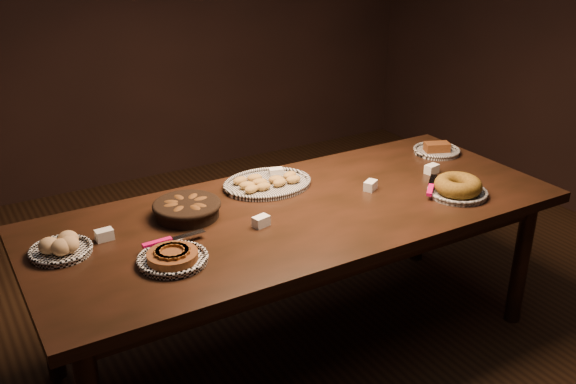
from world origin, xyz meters
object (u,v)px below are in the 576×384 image
apple_tart_plate (173,257)px  bundt_cake_plate (458,188)px  buffet_table (300,223)px  madeleine_platter (267,183)px

apple_tart_plate → bundt_cake_plate: size_ratio=0.93×
buffet_table → apple_tart_plate: size_ratio=7.36×
madeleine_platter → apple_tart_plate: bearing=-147.2°
buffet_table → madeleine_platter: bearing=91.8°
buffet_table → apple_tart_plate: apple_tart_plate is taller
apple_tart_plate → bundt_cake_plate: 1.38m
apple_tart_plate → madeleine_platter: size_ratio=0.74×
apple_tart_plate → bundt_cake_plate: bundt_cake_plate is taller
buffet_table → apple_tart_plate: 0.69m
apple_tart_plate → madeleine_platter: 0.80m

